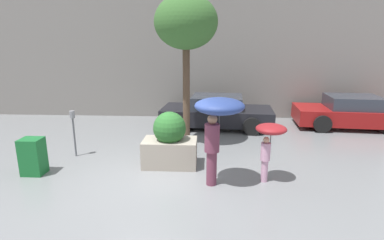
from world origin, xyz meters
name	(u,v)px	position (x,y,z in m)	size (l,w,h in m)	color
ground_plane	(147,179)	(0.00, 0.00, 0.00)	(40.00, 40.00, 0.00)	slate
building_facade	(175,47)	(0.00, 6.50, 3.00)	(18.00, 0.30, 6.00)	gray
planter_box	(170,142)	(0.44, 0.88, 0.63)	(1.38, 0.84, 1.43)	#9E9384
person_adult	(218,116)	(1.62, -0.17, 1.59)	(1.07, 1.07, 1.98)	brown
person_child	(270,136)	(2.80, 0.06, 1.09)	(0.69, 0.69, 1.37)	#D199B7
parked_car_near	(217,113)	(1.75, 4.73, 0.57)	(4.25, 2.26, 1.21)	black
parked_car_far	(352,113)	(6.87, 4.97, 0.57)	(4.26, 2.29, 1.21)	maroon
street_tree	(186,24)	(0.75, 2.62, 3.65)	(1.85, 1.85, 4.49)	brown
parking_meter	(73,124)	(-2.31, 1.40, 0.94)	(0.14, 0.14, 1.31)	#595B60
newspaper_box	(33,156)	(-2.80, 0.17, 0.45)	(0.50, 0.44, 0.90)	#19662D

